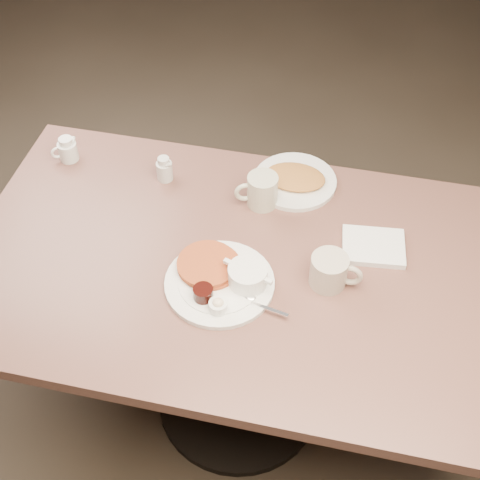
% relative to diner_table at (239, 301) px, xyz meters
% --- Properties ---
extents(room, '(7.04, 8.04, 2.84)m').
position_rel_diner_table_xyz_m(room, '(0.00, 0.00, 0.82)').
color(room, '#4C3F33').
rests_on(room, ground).
extents(diner_table, '(1.50, 0.90, 0.75)m').
position_rel_diner_table_xyz_m(diner_table, '(0.00, 0.00, 0.00)').
color(diner_table, '#84564C').
rests_on(diner_table, ground).
extents(main_plate, '(0.38, 0.37, 0.07)m').
position_rel_diner_table_xyz_m(main_plate, '(-0.02, -0.08, 0.19)').
color(main_plate, white).
rests_on(main_plate, diner_table).
extents(coffee_mug_near, '(0.14, 0.10, 0.09)m').
position_rel_diner_table_xyz_m(coffee_mug_near, '(0.25, -0.01, 0.22)').
color(coffee_mug_near, beige).
rests_on(coffee_mug_near, diner_table).
extents(napkin, '(0.18, 0.15, 0.02)m').
position_rel_diner_table_xyz_m(napkin, '(0.35, 0.13, 0.18)').
color(napkin, white).
rests_on(napkin, diner_table).
extents(coffee_mug_far, '(0.14, 0.11, 0.10)m').
position_rel_diner_table_xyz_m(coffee_mug_far, '(0.01, 0.24, 0.22)').
color(coffee_mug_far, beige).
rests_on(coffee_mug_far, diner_table).
extents(creamer_left, '(0.08, 0.07, 0.08)m').
position_rel_diner_table_xyz_m(creamer_left, '(-0.61, 0.30, 0.21)').
color(creamer_left, white).
rests_on(creamer_left, diner_table).
extents(creamer_right, '(0.06, 0.06, 0.08)m').
position_rel_diner_table_xyz_m(creamer_right, '(-0.29, 0.28, 0.21)').
color(creamer_right, silver).
rests_on(creamer_right, diner_table).
extents(hash_plate, '(0.26, 0.26, 0.04)m').
position_rel_diner_table_xyz_m(hash_plate, '(0.10, 0.35, 0.18)').
color(hash_plate, white).
rests_on(hash_plate, diner_table).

